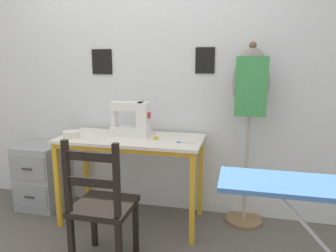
{
  "coord_description": "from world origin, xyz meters",
  "views": [
    {
      "loc": [
        0.89,
        -2.08,
        1.38
      ],
      "look_at": [
        0.34,
        0.26,
        0.9
      ],
      "focal_mm": 32.0,
      "sensor_mm": 36.0,
      "label": 1
    }
  ],
  "objects_px": {
    "scissors": "(183,143)",
    "thread_spool_mid_table": "(156,138)",
    "dress_form": "(250,95)",
    "sewing_machine": "(133,120)",
    "fabric_bowl": "(72,134)",
    "filing_cabinet": "(44,175)",
    "thread_spool_near_machine": "(155,134)",
    "wooden_chair": "(102,207)"
  },
  "relations": [
    {
      "from": "scissors",
      "to": "thread_spool_mid_table",
      "type": "xyz_separation_m",
      "value": [
        -0.24,
        0.06,
        0.01
      ]
    },
    {
      "from": "dress_form",
      "to": "sewing_machine",
      "type": "bearing_deg",
      "value": -171.44
    },
    {
      "from": "wooden_chair",
      "to": "sewing_machine",
      "type": "bearing_deg",
      "value": 91.38
    },
    {
      "from": "wooden_chair",
      "to": "dress_form",
      "type": "bearing_deg",
      "value": 40.75
    },
    {
      "from": "fabric_bowl",
      "to": "scissors",
      "type": "bearing_deg",
      "value": 2.83
    },
    {
      "from": "fabric_bowl",
      "to": "wooden_chair",
      "type": "xyz_separation_m",
      "value": [
        0.5,
        -0.5,
        -0.37
      ]
    },
    {
      "from": "fabric_bowl",
      "to": "wooden_chair",
      "type": "distance_m",
      "value": 0.8
    },
    {
      "from": "thread_spool_near_machine",
      "to": "thread_spool_mid_table",
      "type": "distance_m",
      "value": 0.14
    },
    {
      "from": "scissors",
      "to": "wooden_chair",
      "type": "height_order",
      "value": "wooden_chair"
    },
    {
      "from": "sewing_machine",
      "to": "scissors",
      "type": "bearing_deg",
      "value": -16.46
    },
    {
      "from": "fabric_bowl",
      "to": "thread_spool_mid_table",
      "type": "distance_m",
      "value": 0.73
    },
    {
      "from": "scissors",
      "to": "wooden_chair",
      "type": "bearing_deg",
      "value": -129.93
    },
    {
      "from": "filing_cabinet",
      "to": "thread_spool_near_machine",
      "type": "bearing_deg",
      "value": 0.04
    },
    {
      "from": "thread_spool_mid_table",
      "to": "dress_form",
      "type": "xyz_separation_m",
      "value": [
        0.75,
        0.23,
        0.35
      ]
    },
    {
      "from": "wooden_chair",
      "to": "filing_cabinet",
      "type": "relative_size",
      "value": 1.48
    },
    {
      "from": "thread_spool_near_machine",
      "to": "filing_cabinet",
      "type": "distance_m",
      "value": 1.25
    },
    {
      "from": "sewing_machine",
      "to": "thread_spool_mid_table",
      "type": "bearing_deg",
      "value": -19.73
    },
    {
      "from": "scissors",
      "to": "thread_spool_near_machine",
      "type": "distance_m",
      "value": 0.34
    },
    {
      "from": "wooden_chair",
      "to": "scissors",
      "type": "bearing_deg",
      "value": 50.07
    },
    {
      "from": "fabric_bowl",
      "to": "wooden_chair",
      "type": "height_order",
      "value": "wooden_chair"
    },
    {
      "from": "sewing_machine",
      "to": "fabric_bowl",
      "type": "distance_m",
      "value": 0.53
    },
    {
      "from": "fabric_bowl",
      "to": "wooden_chair",
      "type": "bearing_deg",
      "value": -44.71
    },
    {
      "from": "scissors",
      "to": "filing_cabinet",
      "type": "bearing_deg",
      "value": 172.56
    },
    {
      "from": "sewing_machine",
      "to": "thread_spool_near_machine",
      "type": "distance_m",
      "value": 0.23
    },
    {
      "from": "sewing_machine",
      "to": "scissors",
      "type": "relative_size",
      "value": 2.32
    },
    {
      "from": "fabric_bowl",
      "to": "wooden_chair",
      "type": "relative_size",
      "value": 0.15
    },
    {
      "from": "thread_spool_mid_table",
      "to": "wooden_chair",
      "type": "bearing_deg",
      "value": -109.83
    },
    {
      "from": "sewing_machine",
      "to": "fabric_bowl",
      "type": "height_order",
      "value": "sewing_machine"
    },
    {
      "from": "sewing_machine",
      "to": "dress_form",
      "type": "xyz_separation_m",
      "value": [
        0.98,
        0.15,
        0.22
      ]
    },
    {
      "from": "fabric_bowl",
      "to": "scissors",
      "type": "distance_m",
      "value": 0.96
    },
    {
      "from": "fabric_bowl",
      "to": "scissors",
      "type": "xyz_separation_m",
      "value": [
        0.96,
        0.05,
        -0.03
      ]
    },
    {
      "from": "sewing_machine",
      "to": "wooden_chair",
      "type": "xyz_separation_m",
      "value": [
        0.02,
        -0.68,
        -0.48
      ]
    },
    {
      "from": "dress_form",
      "to": "thread_spool_mid_table",
      "type": "bearing_deg",
      "value": -162.83
    },
    {
      "from": "fabric_bowl",
      "to": "dress_form",
      "type": "height_order",
      "value": "dress_form"
    },
    {
      "from": "thread_spool_near_machine",
      "to": "wooden_chair",
      "type": "height_order",
      "value": "wooden_chair"
    },
    {
      "from": "fabric_bowl",
      "to": "dress_form",
      "type": "relative_size",
      "value": 0.09
    },
    {
      "from": "filing_cabinet",
      "to": "dress_form",
      "type": "xyz_separation_m",
      "value": [
        1.95,
        0.1,
        0.82
      ]
    },
    {
      "from": "thread_spool_near_machine",
      "to": "filing_cabinet",
      "type": "height_order",
      "value": "thread_spool_near_machine"
    },
    {
      "from": "thread_spool_mid_table",
      "to": "filing_cabinet",
      "type": "relative_size",
      "value": 0.07
    },
    {
      "from": "scissors",
      "to": "dress_form",
      "type": "bearing_deg",
      "value": 29.42
    },
    {
      "from": "thread_spool_near_machine",
      "to": "thread_spool_mid_table",
      "type": "height_order",
      "value": "thread_spool_near_machine"
    },
    {
      "from": "sewing_machine",
      "to": "dress_form",
      "type": "bearing_deg",
      "value": 8.56
    }
  ]
}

